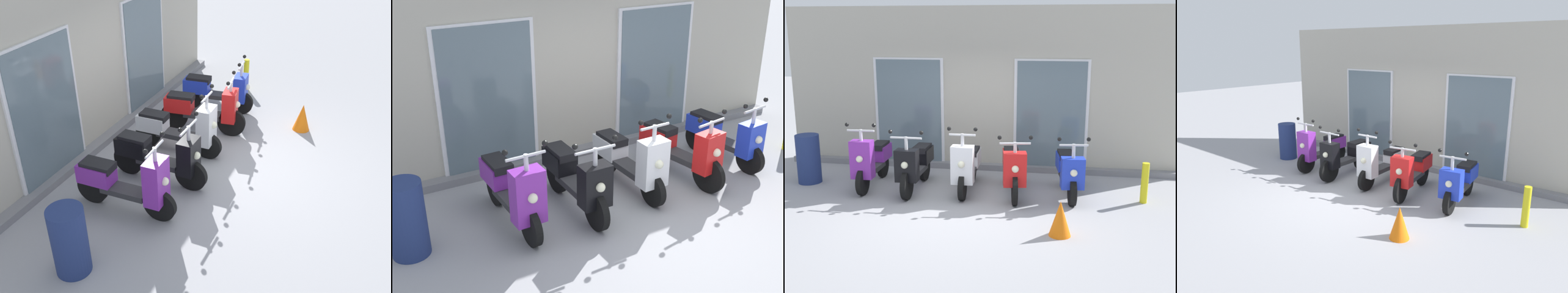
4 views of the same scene
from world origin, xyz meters
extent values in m
plane|color=#939399|center=(0.00, 0.00, 0.00)|extent=(40.00, 40.00, 0.00)
cube|color=#B2AD9E|center=(0.00, 2.54, 1.67)|extent=(8.25, 0.30, 3.33)
cube|color=slate|center=(0.00, 2.29, 0.06)|extent=(8.25, 0.20, 0.12)
cube|color=silver|center=(-1.48, 2.37, 1.15)|extent=(1.49, 0.04, 2.30)
cube|color=slate|center=(-1.48, 2.35, 1.15)|extent=(1.37, 0.02, 2.22)
cube|color=silver|center=(1.48, 2.37, 1.15)|extent=(1.49, 0.04, 2.30)
cube|color=slate|center=(1.48, 2.35, 1.15)|extent=(1.37, 0.02, 2.22)
cylinder|color=black|center=(-1.74, 0.34, 0.24)|extent=(0.11, 0.49, 0.49)
cylinder|color=black|center=(-1.78, 1.45, 0.24)|extent=(0.11, 0.49, 0.49)
cube|color=#2D2D30|center=(-1.76, 0.90, 0.34)|extent=(0.28, 0.69, 0.09)
cube|color=purple|center=(-1.74, 0.38, 0.64)|extent=(0.39, 0.25, 0.68)
sphere|color=#F2EFCC|center=(-1.74, 0.25, 0.68)|extent=(0.12, 0.12, 0.12)
cube|color=purple|center=(-1.77, 1.35, 0.53)|extent=(0.32, 0.53, 0.28)
cube|color=black|center=(-1.77, 1.31, 0.67)|extent=(0.28, 0.49, 0.11)
cylinder|color=silver|center=(-1.74, 0.38, 1.07)|extent=(0.06, 0.06, 0.22)
cylinder|color=silver|center=(-1.74, 0.38, 1.16)|extent=(0.49, 0.05, 0.04)
sphere|color=black|center=(-1.50, 0.39, 1.26)|extent=(0.07, 0.07, 0.07)
sphere|color=black|center=(-1.98, 0.38, 1.26)|extent=(0.07, 0.07, 0.07)
cylinder|color=black|center=(-0.90, 0.25, 0.26)|extent=(0.09, 0.52, 0.52)
cylinder|color=black|center=(-0.90, 1.37, 0.26)|extent=(0.09, 0.52, 0.52)
cube|color=#2D2D30|center=(-0.90, 0.81, 0.36)|extent=(0.26, 0.69, 0.09)
cube|color=black|center=(-0.90, 0.29, 0.60)|extent=(0.38, 0.24, 0.56)
sphere|color=#F2EFCC|center=(-0.90, 0.16, 0.64)|extent=(0.12, 0.12, 0.12)
cube|color=black|center=(-0.90, 1.27, 0.54)|extent=(0.30, 0.52, 0.28)
cube|color=black|center=(-0.90, 1.23, 0.68)|extent=(0.26, 0.48, 0.11)
cylinder|color=silver|center=(-0.90, 0.29, 0.98)|extent=(0.06, 0.06, 0.25)
cylinder|color=silver|center=(-0.90, 0.29, 1.08)|extent=(0.55, 0.04, 0.04)
sphere|color=black|center=(-0.62, 0.29, 1.18)|extent=(0.07, 0.07, 0.07)
sphere|color=black|center=(-1.17, 0.29, 1.18)|extent=(0.07, 0.07, 0.07)
cylinder|color=black|center=(0.06, 0.37, 0.23)|extent=(0.10, 0.47, 0.46)
cylinder|color=black|center=(0.03, 1.52, 0.23)|extent=(0.10, 0.47, 0.46)
cube|color=#2D2D30|center=(0.04, 0.95, 0.33)|extent=(0.28, 0.72, 0.09)
cube|color=white|center=(0.06, 0.41, 0.62)|extent=(0.39, 0.25, 0.66)
sphere|color=#F2EFCC|center=(0.06, 0.28, 0.66)|extent=(0.12, 0.12, 0.12)
cube|color=white|center=(0.03, 1.42, 0.48)|extent=(0.31, 0.53, 0.28)
cube|color=black|center=(0.03, 1.38, 0.62)|extent=(0.27, 0.49, 0.11)
cylinder|color=silver|center=(0.06, 0.41, 1.05)|extent=(0.06, 0.06, 0.24)
cylinder|color=silver|center=(0.06, 0.41, 1.15)|extent=(0.45, 0.05, 0.04)
sphere|color=black|center=(0.28, 0.41, 1.25)|extent=(0.07, 0.07, 0.07)
sphere|color=black|center=(-0.17, 0.40, 1.25)|extent=(0.07, 0.07, 0.07)
cylinder|color=black|center=(0.97, 0.29, 0.26)|extent=(0.17, 0.53, 0.52)
cylinder|color=black|center=(0.79, 1.38, 0.26)|extent=(0.17, 0.53, 0.52)
cube|color=#2D2D30|center=(0.88, 0.83, 0.36)|extent=(0.37, 0.72, 0.09)
cube|color=red|center=(0.96, 0.33, 0.61)|extent=(0.41, 0.30, 0.57)
sphere|color=#F2EFCC|center=(0.98, 0.20, 0.65)|extent=(0.12, 0.12, 0.12)
cube|color=red|center=(0.80, 1.28, 0.53)|extent=(0.38, 0.56, 0.28)
cube|color=black|center=(0.81, 1.24, 0.67)|extent=(0.33, 0.52, 0.11)
cylinder|color=silver|center=(0.96, 0.33, 0.97)|extent=(0.06, 0.06, 0.19)
cylinder|color=silver|center=(0.96, 0.33, 1.05)|extent=(0.51, 0.12, 0.04)
sphere|color=black|center=(1.21, 0.37, 1.15)|extent=(0.07, 0.07, 0.07)
sphere|color=black|center=(0.71, 0.28, 1.15)|extent=(0.07, 0.07, 0.07)
cylinder|color=black|center=(1.92, 0.42, 0.23)|extent=(0.16, 0.47, 0.46)
cylinder|color=black|center=(1.78, 1.46, 0.23)|extent=(0.16, 0.47, 0.46)
cube|color=#2D2D30|center=(1.85, 0.94, 0.33)|extent=(0.34, 0.68, 0.09)
cube|color=#1E38C6|center=(1.91, 0.46, 0.55)|extent=(0.41, 0.29, 0.52)
sphere|color=#F2EFCC|center=(1.93, 0.33, 0.59)|extent=(0.12, 0.12, 0.12)
cube|color=#1E38C6|center=(1.79, 1.36, 0.50)|extent=(0.36, 0.55, 0.28)
cube|color=black|center=(1.80, 1.32, 0.64)|extent=(0.32, 0.51, 0.11)
cylinder|color=silver|center=(1.91, 0.46, 0.92)|extent=(0.06, 0.06, 0.26)
cylinder|color=silver|center=(1.91, 0.46, 1.03)|extent=(0.48, 0.10, 0.04)
sphere|color=black|center=(2.15, 0.49, 1.13)|extent=(0.07, 0.07, 0.07)
sphere|color=black|center=(1.68, 0.43, 1.13)|extent=(0.07, 0.07, 0.07)
cylinder|color=navy|center=(-3.03, 0.87, 0.47)|extent=(0.44, 0.44, 0.93)
cylinder|color=yellow|center=(3.12, 0.74, 0.35)|extent=(0.12, 0.12, 0.70)
cone|color=orange|center=(1.73, -0.86, 0.26)|extent=(0.32, 0.32, 0.52)
camera|label=1|loc=(-6.19, -2.21, 4.27)|focal=42.30mm
camera|label=2|loc=(-3.63, -4.36, 3.58)|focal=46.24mm
camera|label=3|loc=(1.68, -7.49, 2.91)|focal=45.07mm
camera|label=4|loc=(4.68, -5.23, 2.88)|focal=34.53mm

